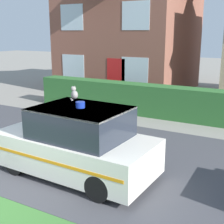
{
  "coord_description": "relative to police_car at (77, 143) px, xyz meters",
  "views": [
    {
      "loc": [
        4.83,
        -3.33,
        3.37
      ],
      "look_at": [
        0.43,
        4.53,
        1.05
      ],
      "focal_mm": 50.0,
      "sensor_mm": 36.0,
      "label": 1
    }
  ],
  "objects": [
    {
      "name": "garden_hedge",
      "position": [
        -0.06,
        6.02,
        -0.16
      ],
      "size": [
        11.78,
        0.85,
        1.27
      ],
      "primitive_type": "cube",
      "color": "#2D662D",
      "rests_on": "ground"
    },
    {
      "name": "road_strip",
      "position": [
        -0.67,
        1.3,
        -0.79
      ],
      "size": [
        28.0,
        6.0,
        0.01
      ],
      "primitive_type": "cube",
      "color": "#424247",
      "rests_on": "ground"
    },
    {
      "name": "house_left",
      "position": [
        -4.04,
        11.22,
        3.16
      ],
      "size": [
        6.94,
        6.92,
        7.76
      ],
      "color": "brown",
      "rests_on": "ground"
    },
    {
      "name": "police_car",
      "position": [
        0.0,
        0.0,
        0.0
      ],
      "size": [
        3.96,
        1.95,
        1.81
      ],
      "rotation": [
        0.0,
        0.0,
        3.1
      ],
      "color": "black",
      "rests_on": "road_strip"
    },
    {
      "name": "cat",
      "position": [
        -0.16,
        0.18,
        1.15
      ],
      "size": [
        0.29,
        0.34,
        0.3
      ],
      "rotation": [
        0.0,
        0.0,
        2.39
      ],
      "color": "gray",
      "rests_on": "police_car"
    }
  ]
}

